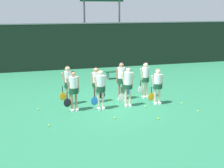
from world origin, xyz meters
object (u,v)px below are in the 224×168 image
tennis_ball_3 (182,103)px  player_6 (121,78)px  scoreboard (102,2)px  player_1 (100,86)px  tennis_ball_4 (38,109)px  player_4 (68,82)px  tennis_ball_1 (158,118)px  player_3 (158,83)px  tennis_ball_0 (127,100)px  player_2 (128,83)px  tennis_ball_8 (49,125)px  bench_courtside (118,72)px  tennis_ball_5 (146,106)px  player_0 (73,88)px  tennis_ball_6 (109,99)px  player_7 (145,77)px  tennis_ball_2 (198,111)px  tennis_ball_7 (115,118)px  player_5 (96,82)px

tennis_ball_3 → player_6: bearing=149.8°
scoreboard → player_1: 11.95m
tennis_ball_4 → player_4: bearing=16.2°
tennis_ball_1 → tennis_ball_4: tennis_ball_4 is taller
player_3 → tennis_ball_1: size_ratio=23.88×
player_3 → tennis_ball_0: (-1.12, 0.81, -0.93)m
player_2 → tennis_ball_8: bearing=-146.6°
tennis_ball_0 → player_2: bearing=-108.3°
player_1 → scoreboard: bearing=70.0°
bench_courtside → player_1: player_1 is taller
tennis_ball_0 → tennis_ball_5: (0.46, -1.09, 0.00)m
player_0 → tennis_ball_6: (1.83, 1.12, -0.98)m
scoreboard → tennis_ball_8: (-5.18, -12.40, -4.58)m
player_3 → tennis_ball_3: player_3 is taller
scoreboard → player_4: bearing=-112.4°
tennis_ball_1 → tennis_ball_6: size_ratio=0.99×
player_7 → player_3: bearing=-95.3°
player_3 → tennis_ball_5: 1.17m
player_2 → player_7: 1.65m
tennis_ball_2 → tennis_ball_4: (-6.39, 2.11, 0.00)m
tennis_ball_5 → player_2: bearing=155.4°
player_6 → tennis_ball_1: size_ratio=26.28×
player_6 → tennis_ball_8: bearing=-135.2°
tennis_ball_4 → tennis_ball_5: bearing=-11.3°
tennis_ball_0 → tennis_ball_7: 2.44m
scoreboard → tennis_ball_3: 12.22m
player_0 → tennis_ball_6: bearing=19.7°
player_5 → player_6: bearing=12.9°
player_6 → tennis_ball_5: player_6 is taller
bench_courtside → tennis_ball_6: 4.69m
tennis_ball_7 → player_5: bearing=95.0°
player_4 → tennis_ball_1: size_ratio=25.92×
bench_courtside → player_4: 5.86m
player_1 → tennis_ball_6: (0.70, 1.22, -0.99)m
player_0 → tennis_ball_6: player_0 is taller
player_7 → tennis_ball_0: size_ratio=26.52×
bench_courtside → tennis_ball_2: size_ratio=26.54×
player_5 → tennis_ball_7: 2.46m
player_0 → player_3: bearing=-12.9°
player_5 → tennis_ball_6: 1.16m
player_4 → player_6: player_6 is taller
player_7 → tennis_ball_7: player_7 is taller
player_3 → tennis_ball_3: bearing=-13.4°
player_3 → tennis_ball_7: player_3 is taller
scoreboard → player_0: size_ratio=3.50×
player_4 → tennis_ball_6: bearing=-3.4°
tennis_ball_3 → tennis_ball_8: 6.08m
player_3 → player_7: player_7 is taller
player_5 → tennis_ball_0: size_ratio=25.20×
player_6 → tennis_ball_5: size_ratio=26.19×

